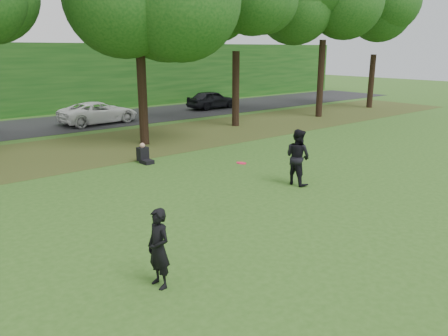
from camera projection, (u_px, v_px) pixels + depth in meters
name	position (u px, v px, depth m)	size (l,w,h in m)	color
ground	(257.00, 254.00, 10.08)	(120.00, 120.00, 0.00)	#2E551A
leaf_litter	(59.00, 153.00, 19.78)	(60.00, 7.00, 0.01)	#50461C
street	(12.00, 129.00, 25.74)	(70.00, 7.00, 0.02)	black
player_left	(159.00, 248.00, 8.52)	(0.59, 0.39, 1.63)	black
player_right	(298.00, 157.00, 15.05)	(0.95, 0.74, 1.95)	black
parked_cars	(10.00, 119.00, 24.97)	(35.02, 3.78, 1.41)	black
frisbee	(241.00, 163.00, 11.78)	(0.33, 0.33, 0.06)	#F31441
seated_person	(144.00, 155.00, 18.09)	(0.45, 0.75, 0.83)	black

